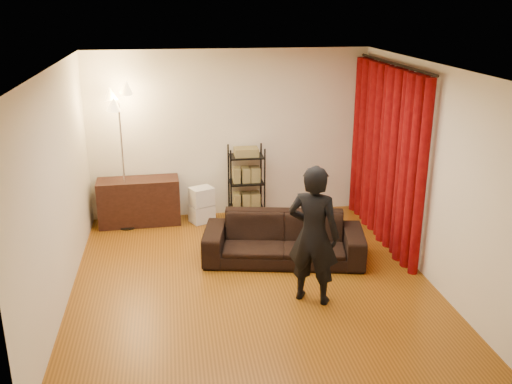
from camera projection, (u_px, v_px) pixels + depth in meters
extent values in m
plane|color=brown|center=(252.00, 281.00, 7.30)|extent=(5.00, 5.00, 0.00)
plane|color=white|center=(251.00, 67.00, 6.43)|extent=(5.00, 5.00, 0.00)
plane|color=beige|center=(230.00, 134.00, 9.20)|extent=(5.00, 0.00, 5.00)
plane|color=beige|center=(296.00, 275.00, 4.52)|extent=(5.00, 0.00, 5.00)
plane|color=beige|center=(58.00, 190.00, 6.54)|extent=(0.00, 5.00, 5.00)
plane|color=beige|center=(428.00, 173.00, 7.18)|extent=(0.00, 5.00, 5.00)
cylinder|color=black|center=(394.00, 64.00, 7.82)|extent=(0.04, 2.65, 0.04)
imported|color=black|center=(284.00, 239.00, 7.79)|extent=(2.29, 1.26, 0.63)
imported|color=black|center=(313.00, 235.00, 6.59)|extent=(0.73, 0.66, 1.68)
cube|color=#321912|center=(139.00, 202.00, 9.05)|extent=(1.28, 0.52, 0.74)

